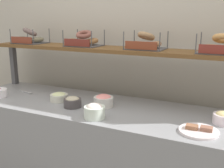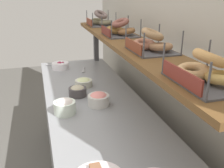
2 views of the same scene
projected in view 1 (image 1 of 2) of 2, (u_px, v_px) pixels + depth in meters
back_wall at (124, 53)px, 2.52m from camera, size 3.55×0.06×2.40m
deli_counter at (97, 154)px, 2.23m from camera, size 2.35×0.70×0.85m
shelf_riser_left at (14, 65)px, 2.78m from camera, size 0.05×0.05×0.40m
upper_shelf at (111, 49)px, 2.26m from camera, size 2.31×0.32×0.03m
bowl_tuna_salad at (72, 102)px, 2.08m from camera, size 0.14×0.14×0.08m
bowl_lox_spread at (103, 100)px, 2.10m from camera, size 0.15×0.15×0.10m
bowl_cream_cheese at (95, 111)px, 1.86m from camera, size 0.15×0.15×0.11m
bowl_potato_salad at (59, 97)px, 2.24m from camera, size 0.15×0.15×0.07m
bowl_egg_salad at (224, 118)px, 1.76m from camera, size 0.14×0.14×0.08m
serving_plate_white at (199, 131)px, 1.63m from camera, size 0.24×0.24×0.04m
serving_spoon_near_plate at (27, 92)px, 2.48m from camera, size 0.18×0.06×0.01m
bagel_basket_poppy at (30, 38)px, 2.60m from camera, size 0.29×0.25×0.16m
bagel_basket_cinnamon_raisin at (84, 40)px, 2.36m from camera, size 0.30×0.27×0.14m
bagel_basket_everything at (146, 43)px, 2.13m from camera, size 0.30×0.24×0.15m
bagel_basket_sesame at (221, 47)px, 1.88m from camera, size 0.33×0.25×0.15m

